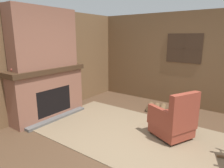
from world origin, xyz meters
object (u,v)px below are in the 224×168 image
(firewood_stack, at_px, (156,108))
(storage_case, at_px, (56,62))
(armchair, at_px, (173,121))
(oil_lamp_vase, at_px, (13,67))

(firewood_stack, bearing_deg, storage_case, -142.46)
(armchair, relative_size, storage_case, 4.33)
(oil_lamp_vase, bearing_deg, firewood_stack, 52.61)
(armchair, distance_m, storage_case, 3.00)
(oil_lamp_vase, xyz_separation_m, storage_case, (0.00, 1.07, -0.02))
(armchair, xyz_separation_m, oil_lamp_vase, (-2.83, -1.44, 0.94))
(storage_case, bearing_deg, oil_lamp_vase, -90.01)
(armchair, relative_size, oil_lamp_vase, 3.36)
(firewood_stack, height_order, oil_lamp_vase, oil_lamp_vase)
(oil_lamp_vase, distance_m, storage_case, 1.07)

